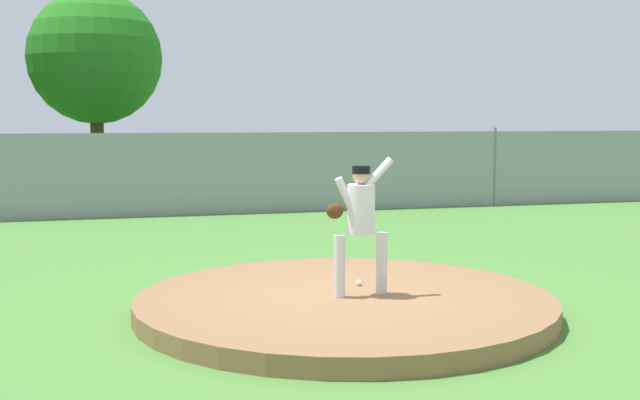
% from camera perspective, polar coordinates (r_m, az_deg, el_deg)
% --- Properties ---
extents(ground_plane, '(80.00, 80.00, 0.00)m').
position_cam_1_polar(ground_plane, '(15.06, -4.93, -2.77)').
color(ground_plane, '#4C8438').
extents(asphalt_strip, '(44.00, 7.00, 0.01)m').
position_cam_1_polar(asphalt_strip, '(23.41, -8.69, 0.29)').
color(asphalt_strip, '#2B2B2D').
rests_on(asphalt_strip, ground_plane).
extents(pitchers_mound, '(4.88, 4.88, 0.22)m').
position_cam_1_polar(pitchers_mound, '(9.30, 1.81, -7.52)').
color(pitchers_mound, olive).
rests_on(pitchers_mound, ground_plane).
extents(pitcher_youth, '(0.80, 0.32, 1.61)m').
position_cam_1_polar(pitcher_youth, '(9.10, 2.92, -1.18)').
color(pitcher_youth, silver).
rests_on(pitcher_youth, pitchers_mound).
extents(baseball, '(0.07, 0.07, 0.07)m').
position_cam_1_polar(baseball, '(9.76, 2.85, -6.00)').
color(baseball, white).
rests_on(baseball, pitchers_mound).
extents(chainlink_fence, '(35.97, 0.07, 2.04)m').
position_cam_1_polar(chainlink_fence, '(18.88, -7.15, 1.93)').
color(chainlink_fence, gray).
rests_on(chainlink_fence, ground_plane).
extents(parked_car_charcoal, '(1.96, 4.55, 1.63)m').
position_cam_1_polar(parked_car_charcoal, '(23.29, -20.86, 1.87)').
color(parked_car_charcoal, '#232328').
rests_on(parked_car_charcoal, ground_plane).
extents(parked_car_champagne, '(2.00, 4.18, 1.67)m').
position_cam_1_polar(parked_car_champagne, '(23.00, -10.48, 2.15)').
color(parked_car_champagne, tan).
rests_on(parked_car_champagne, ground_plane).
extents(parked_car_navy, '(2.01, 4.22, 1.69)m').
position_cam_1_polar(parked_car_navy, '(23.55, -2.73, 2.34)').
color(parked_car_navy, '#161E4C').
rests_on(parked_car_navy, ground_plane).
extents(parked_car_burgundy, '(2.13, 4.44, 1.64)m').
position_cam_1_polar(parked_car_burgundy, '(26.94, 15.54, 2.55)').
color(parked_car_burgundy, maroon).
rests_on(parked_car_burgundy, ground_plane).
extents(traffic_cone_orange, '(0.40, 0.40, 0.55)m').
position_cam_1_polar(traffic_cone_orange, '(23.18, 5.74, 0.92)').
color(traffic_cone_orange, orange).
rests_on(traffic_cone_orange, asphalt_strip).
extents(tree_slender_far, '(4.87, 4.87, 6.94)m').
position_cam_1_polar(tree_slender_far, '(30.44, -15.98, 9.87)').
color(tree_slender_far, '#4C331E').
rests_on(tree_slender_far, ground_plane).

